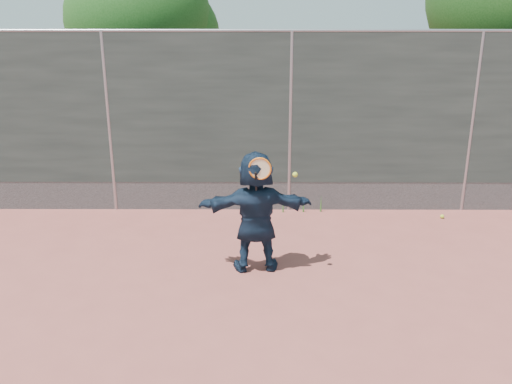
{
  "coord_description": "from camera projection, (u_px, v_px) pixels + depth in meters",
  "views": [
    {
      "loc": [
        -0.52,
        -5.76,
        3.55
      ],
      "look_at": [
        -0.55,
        1.26,
        1.1
      ],
      "focal_mm": 40.0,
      "sensor_mm": 36.0,
      "label": 1
    }
  ],
  "objects": [
    {
      "name": "ground",
      "position": [
        303.0,
        317.0,
        6.61
      ],
      "size": [
        80.0,
        80.0,
        0.0
      ],
      "primitive_type": "plane",
      "color": "#9E4C42",
      "rests_on": "ground"
    },
    {
      "name": "player",
      "position": [
        256.0,
        212.0,
        7.53
      ],
      "size": [
        1.56,
        0.6,
        1.65
      ],
      "primitive_type": "imported",
      "rotation": [
        0.0,
        0.0,
        3.22
      ],
      "color": "#142439",
      "rests_on": "ground"
    },
    {
      "name": "weed_clump",
      "position": [
        306.0,
        204.0,
        9.76
      ],
      "size": [
        0.68,
        0.07,
        0.3
      ],
      "color": "#387226",
      "rests_on": "ground"
    },
    {
      "name": "swing_action",
      "position": [
        263.0,
        171.0,
        7.14
      ],
      "size": [
        0.63,
        0.13,
        0.51
      ],
      "color": "orange",
      "rests_on": "ground"
    },
    {
      "name": "fence",
      "position": [
        290.0,
        120.0,
        9.39
      ],
      "size": [
        20.0,
        0.06,
        3.03
      ],
      "color": "#38423D",
      "rests_on": "ground"
    },
    {
      "name": "ball_ground",
      "position": [
        442.0,
        216.0,
        9.5
      ],
      "size": [
        0.07,
        0.07,
        0.07
      ],
      "primitive_type": "sphere",
      "color": "#C0D32E",
      "rests_on": "ground"
    },
    {
      "name": "tree_left",
      "position": [
        147.0,
        25.0,
        11.84
      ],
      "size": [
        3.15,
        3.0,
        4.53
      ],
      "color": "#382314",
      "rests_on": "ground"
    }
  ]
}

